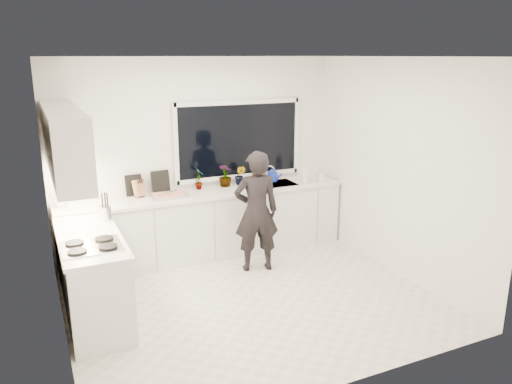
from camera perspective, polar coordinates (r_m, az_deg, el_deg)
name	(u,v)px	position (r m, az deg, el deg)	size (l,w,h in m)	color
floor	(251,300)	(5.89, -0.62, -12.19)	(4.00, 3.50, 0.02)	beige
wall_back	(198,157)	(7.00, -6.61, 4.03)	(4.00, 0.02, 2.70)	white
wall_left	(51,209)	(4.95, -22.39, -1.81)	(0.02, 3.50, 2.70)	white
wall_right	(397,169)	(6.46, 15.83, 2.60)	(0.02, 3.50, 2.70)	white
ceiling	(250,56)	(5.22, -0.71, 15.32)	(4.00, 3.50, 0.02)	white
window	(239,140)	(7.14, -1.97, 5.98)	(1.80, 0.02, 1.00)	black
base_cabinets_back	(207,225)	(6.95, -5.57, -3.79)	(3.92, 0.58, 0.88)	white
base_cabinets_left	(93,278)	(5.61, -18.14, -9.35)	(0.58, 1.60, 0.88)	white
countertop_back	(207,193)	(6.81, -5.64, -0.16)	(3.94, 0.62, 0.04)	silver
countertop_left	(89,237)	(5.44, -18.54, -4.93)	(0.62, 1.60, 0.04)	silver
upper_cabinets	(64,142)	(5.54, -21.05, 5.37)	(0.34, 2.10, 0.70)	white
sink	(275,187)	(7.22, 2.22, 0.57)	(0.58, 0.42, 0.14)	silver
faucet	(269,173)	(7.36, 1.52, 2.14)	(0.03, 0.03, 0.22)	silver
stovetop	(91,246)	(5.10, -18.32, -5.86)	(0.56, 0.48, 0.03)	black
person	(256,212)	(6.36, 0.04, -2.25)	(0.57, 0.38, 1.58)	black
pizza_tray	(170,196)	(6.63, -9.86, -0.42)	(0.47, 0.35, 0.03)	#BABABF
pizza	(169,194)	(6.63, -9.86, -0.28)	(0.43, 0.31, 0.01)	#B31720
watering_can	(273,177)	(7.35, 1.91, 1.76)	(0.14, 0.14, 0.13)	#1328B3
paper_towel_roll	(60,196)	(6.53, -21.49, -0.48)	(0.11, 0.11, 0.26)	white
knife_block	(139,189)	(6.69, -13.20, 0.38)	(0.13, 0.10, 0.22)	#936B44
utensil_crock	(106,213)	(5.86, -16.81, -2.31)	(0.13, 0.13, 0.16)	#B5B5B9
picture_frame_large	(134,185)	(6.77, -13.80, 0.78)	(0.22, 0.02, 0.28)	black
picture_frame_small	(161,181)	(6.84, -10.86, 1.19)	(0.25, 0.02, 0.30)	black
herb_plants	(238,175)	(7.10, -2.06, 1.99)	(1.16, 0.32, 0.33)	#26662D
soap_bottles	(309,173)	(7.27, 6.11, 2.12)	(0.41, 0.17, 0.30)	#D8BF66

